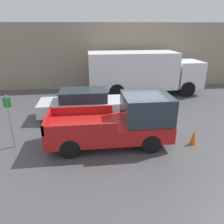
% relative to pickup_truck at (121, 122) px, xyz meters
% --- Properties ---
extents(ground_plane, '(60.00, 60.00, 0.00)m').
position_rel_pickup_truck_xyz_m(ground_plane, '(0.85, 0.45, -1.01)').
color(ground_plane, '#4C4C4F').
extents(building_wall, '(28.00, 0.15, 5.17)m').
position_rel_pickup_truck_xyz_m(building_wall, '(0.85, 9.71, 1.57)').
color(building_wall, gray).
rests_on(building_wall, ground).
extents(pickup_truck, '(5.21, 2.12, 2.18)m').
position_rel_pickup_truck_xyz_m(pickup_truck, '(0.00, 0.00, 0.00)').
color(pickup_truck, red).
rests_on(pickup_truck, ground).
extents(car, '(4.67, 1.85, 1.59)m').
position_rel_pickup_truck_xyz_m(car, '(-1.69, 3.26, -0.21)').
color(car, silver).
rests_on(car, ground).
extents(delivery_truck, '(8.43, 2.52, 3.14)m').
position_rel_pickup_truck_xyz_m(delivery_truck, '(2.75, 7.45, 0.72)').
color(delivery_truck, white).
rests_on(delivery_truck, ground).
extents(parking_sign, '(0.30, 0.07, 2.32)m').
position_rel_pickup_truck_xyz_m(parking_sign, '(-4.57, 0.19, 0.30)').
color(parking_sign, gray).
rests_on(parking_sign, ground).
extents(newspaper_box, '(0.45, 0.40, 1.05)m').
position_rel_pickup_truck_xyz_m(newspaper_box, '(5.39, 9.39, -0.49)').
color(newspaper_box, '#194CB2').
rests_on(newspaper_box, ground).
extents(traffic_cone, '(0.30, 0.30, 0.67)m').
position_rel_pickup_truck_xyz_m(traffic_cone, '(3.14, -0.51, -0.68)').
color(traffic_cone, orange).
rests_on(traffic_cone, ground).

